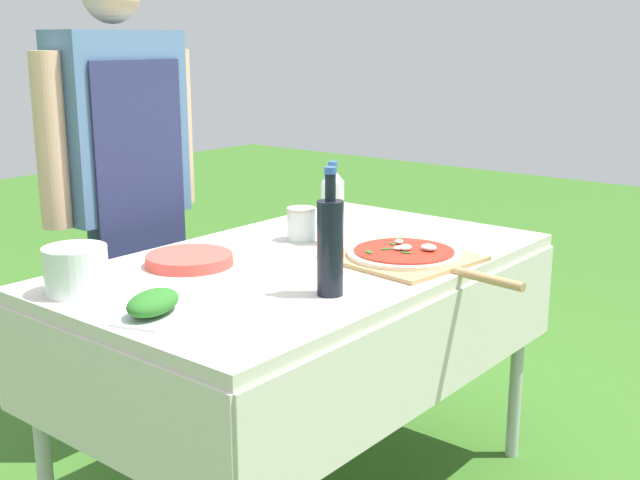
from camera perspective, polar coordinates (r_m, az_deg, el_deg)
prep_table at (r=2.23m, az=-1.00°, el=-3.26°), size 1.40×0.84×0.75m
person_cook at (r=2.65m, az=-13.88°, el=4.67°), size 0.59×0.19×1.56m
pizza_on_peel at (r=2.19m, az=6.20°, el=-1.14°), size 0.38×0.56×0.05m
oil_bottle at (r=1.86m, az=0.73°, el=-0.34°), size 0.06×0.06×0.30m
water_bottle at (r=2.34m, az=0.91°, el=2.46°), size 0.07×0.07×0.24m
herb_container at (r=1.78m, az=-11.78°, el=-4.50°), size 0.21×0.17×0.06m
mixing_tub at (r=1.98m, az=-16.97°, el=-2.05°), size 0.15×0.15×0.11m
plate_stack at (r=2.17m, az=-9.27°, el=-1.38°), size 0.24×0.24×0.03m
sauce_jar at (r=2.40m, az=-1.32°, el=1.02°), size 0.09×0.09×0.10m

